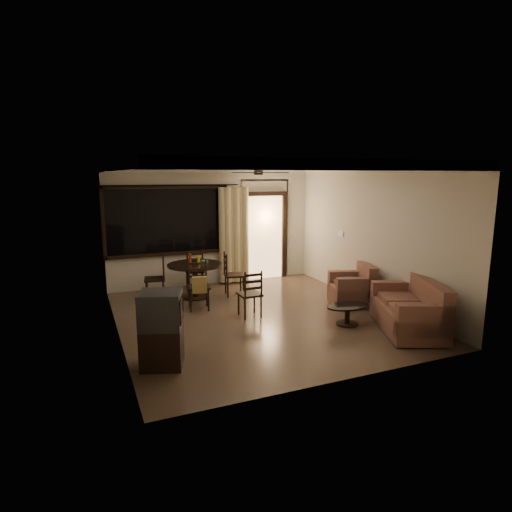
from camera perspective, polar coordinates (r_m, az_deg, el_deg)
name	(u,v)px	position (r m, az deg, el deg)	size (l,w,h in m)	color
ground	(258,316)	(8.09, 0.31, -8.06)	(5.50, 5.50, 0.00)	#7F6651
room_shell	(252,210)	(9.55, -0.59, 6.09)	(5.50, 6.70, 5.50)	beige
dining_table	(195,271)	(9.25, -8.11, -1.99)	(1.18, 1.18, 0.96)	black
dining_chair_west	(156,287)	(9.30, -13.23, -4.01)	(0.49, 0.49, 0.95)	black
dining_chair_east	(234,282)	(9.42, -2.99, -3.55)	(0.49, 0.49, 0.95)	black
dining_chair_south	(199,294)	(8.49, -7.62, -5.07)	(0.49, 0.54, 0.95)	black
dining_chair_north	(195,278)	(9.91, -8.15, -2.93)	(0.49, 0.49, 0.95)	black
tv_cabinet	(162,329)	(6.06, -12.48, -9.52)	(0.69, 0.66, 1.07)	black
sofa	(411,311)	(7.75, 20.01, -6.88)	(1.42, 1.82, 0.86)	#43211F
armchair	(354,288)	(8.95, 12.92, -4.24)	(1.01, 1.01, 0.81)	#43211F
coffee_table	(347,312)	(7.77, 12.10, -7.27)	(0.80, 0.48, 0.35)	black
side_chair	(250,303)	(8.01, -0.81, -6.24)	(0.40, 0.40, 0.90)	black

